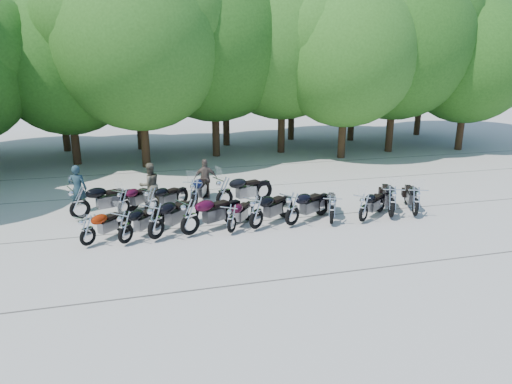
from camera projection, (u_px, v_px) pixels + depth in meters
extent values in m
plane|color=#A7A097|center=(267.00, 237.00, 14.95)|extent=(90.00, 90.00, 0.00)
cylinder|color=#3A2614|center=(74.00, 134.00, 24.68)|extent=(0.44, 0.44, 3.31)
sphere|color=#286319|center=(66.00, 64.00, 23.64)|extent=(7.31, 7.31, 7.31)
cylinder|color=#3A2614|center=(144.00, 130.00, 23.98)|extent=(0.44, 0.44, 3.93)
sphere|color=#357721|center=(138.00, 43.00, 22.75)|extent=(8.70, 8.70, 8.70)
cylinder|color=#3A2614|center=(216.00, 121.00, 26.66)|extent=(0.44, 0.44, 4.13)
sphere|color=#286319|center=(214.00, 39.00, 25.36)|extent=(9.13, 9.13, 9.13)
cylinder|color=#3A2614|center=(281.00, 119.00, 27.74)|extent=(0.44, 0.44, 4.09)
sphere|color=#357721|center=(283.00, 41.00, 26.46)|extent=(9.04, 9.04, 9.04)
cylinder|color=#3A2614|center=(342.00, 127.00, 26.29)|extent=(0.44, 0.44, 3.62)
sphere|color=#357721|center=(346.00, 54.00, 25.16)|extent=(8.00, 8.00, 8.00)
cylinder|color=#3A2614|center=(391.00, 120.00, 28.01)|extent=(0.44, 0.44, 3.98)
sphere|color=#286319|center=(397.00, 44.00, 26.76)|extent=(8.79, 8.79, 8.79)
cylinder|color=#3A2614|center=(461.00, 123.00, 28.66)|extent=(0.44, 0.44, 3.41)
sphere|color=#286319|center=(469.00, 60.00, 27.59)|extent=(7.53, 7.53, 7.53)
cylinder|color=#3A2614|center=(65.00, 123.00, 28.24)|extent=(0.44, 0.44, 3.52)
sphere|color=#357721|center=(57.00, 57.00, 27.14)|extent=(7.78, 7.78, 7.78)
cylinder|color=#3A2614|center=(140.00, 122.00, 28.83)|extent=(0.44, 0.44, 3.42)
sphere|color=#286319|center=(135.00, 60.00, 27.76)|extent=(7.56, 7.56, 7.56)
cylinder|color=#3A2614|center=(226.00, 118.00, 30.18)|extent=(0.44, 0.44, 3.56)
sphere|color=#286319|center=(225.00, 56.00, 29.06)|extent=(7.88, 7.88, 7.88)
cylinder|color=#3A2614|center=(291.00, 113.00, 32.25)|extent=(0.44, 0.44, 3.76)
sphere|color=#286319|center=(293.00, 52.00, 31.07)|extent=(8.31, 8.31, 8.31)
cylinder|color=#3A2614|center=(352.00, 115.00, 31.94)|extent=(0.44, 0.44, 3.63)
sphere|color=#357721|center=(355.00, 55.00, 30.80)|extent=(8.02, 8.02, 8.02)
cylinder|color=#3A2614|center=(419.00, 106.00, 34.11)|extent=(0.44, 0.44, 4.37)
sphere|color=#286319|center=(426.00, 38.00, 32.74)|extent=(9.67, 9.67, 9.67)
imported|color=#1D333C|center=(78.00, 189.00, 17.09)|extent=(0.74, 0.57, 1.83)
imported|color=brown|center=(150.00, 185.00, 17.76)|extent=(1.03, 0.91, 1.76)
imported|color=brown|center=(206.00, 179.00, 18.81)|extent=(1.00, 0.47, 1.67)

